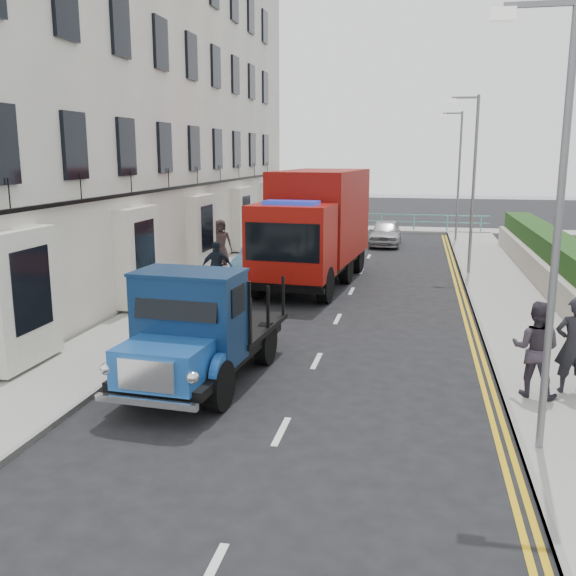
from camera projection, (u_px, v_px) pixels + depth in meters
The scene contains 22 objects.
ground at pixel (301, 391), 13.23m from camera, with size 120.00×120.00×0.00m, color black.
pavement_west at pixel (203, 289), 22.86m from camera, with size 2.40×38.00×0.12m, color gray.
pavement_east at pixel (511, 303), 20.82m from camera, with size 2.60×38.00×0.12m, color gray.
promenade at pixel (382, 229), 41.03m from camera, with size 30.00×2.50×0.12m, color gray.
sea_plane at pixel (398, 198), 70.78m from camera, with size 120.00×120.00×0.00m, color slate.
terrace_west at pixel (130, 94), 26.06m from camera, with size 6.31×30.20×14.25m.
garden_east at pixel (576, 280), 20.27m from camera, with size 1.45×28.00×1.75m.
seafront_railing at pixel (382, 222), 40.16m from camera, with size 13.00×0.08×1.11m.
lamp_near at pixel (551, 208), 9.68m from camera, with size 1.23×0.18×7.00m.
lamp_mid at pixel (471, 175), 25.02m from camera, with size 1.23×0.18×7.00m.
lamp_far at pixel (457, 169), 34.61m from camera, with size 1.23×0.18×7.00m.
bedford_lorry at pixel (194, 336), 13.08m from camera, with size 2.45×5.41×2.49m.
red_lorry at pixel (315, 224), 23.88m from camera, with size 3.39×8.19×4.18m.
parked_car_front at pixel (192, 312), 17.12m from camera, with size 1.57×3.91×1.33m, color black.
parked_car_mid at pixel (266, 258), 25.28m from camera, with size 1.60×4.60×1.52m, color #5A98C2.
parked_car_rear at pixel (301, 250), 27.21m from camera, with size 2.19×5.39×1.56m, color silver.
seafront_car_left at pixel (309, 230), 34.48m from camera, with size 2.48×5.39×1.50m, color black.
seafront_car_right at pixel (385, 233), 34.08m from camera, with size 1.59×3.96×1.35m, color #A8A7AC.
pedestrian_east_near at pixel (573, 345), 12.65m from camera, with size 0.71×0.47×1.96m, color black.
pedestrian_east_far at pixel (536, 349), 12.49m from camera, with size 0.93×0.72×1.91m, color #362F3A.
pedestrian_west_near at pixel (217, 268), 21.71m from camera, with size 1.05×0.44×1.79m, color #19222E.
pedestrian_west_far at pixel (221, 242), 27.33m from camera, with size 0.95×0.62×1.95m, color #372927.
Camera 1 is at (2.21, -12.31, 4.81)m, focal length 40.00 mm.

